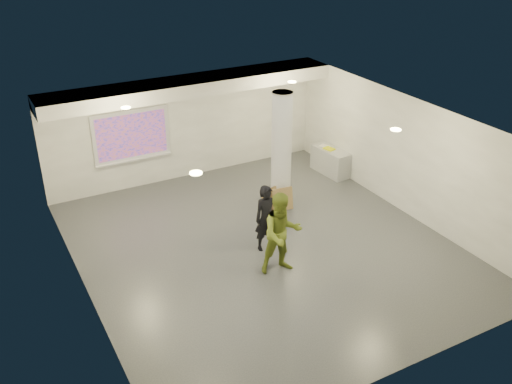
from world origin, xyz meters
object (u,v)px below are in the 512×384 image
projection_screen (131,136)px  credenza (331,161)px  woman (267,218)px  man (282,233)px  column (281,149)px

projection_screen → credenza: bearing=-18.6°
credenza → woman: bearing=-148.0°
projection_screen → man: 5.65m
column → credenza: column is taller
projection_screen → woman: projection_screen is taller
projection_screen → woman: size_ratio=1.34×
credenza → man: (-3.85, -3.63, 0.54)m
credenza → woman: size_ratio=0.81×
column → projection_screen: (-3.10, 2.65, 0.03)m
projection_screen → woman: bearing=-70.2°
projection_screen → credenza: size_ratio=1.65×
woman → man: man is taller
column → projection_screen: bearing=139.4°
man → column: bearing=69.2°
projection_screen → woman: (1.63, -4.51, -0.74)m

